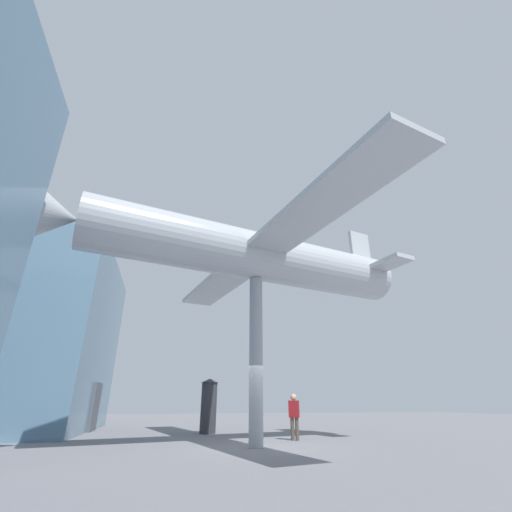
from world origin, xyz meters
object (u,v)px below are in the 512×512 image
suspended_airplane (250,255)px  visitor_person (294,413)px  info_kiosk (209,405)px  support_pylon_central (256,355)px

suspended_airplane → visitor_person: bearing=-61.9°
visitor_person → info_kiosk: 4.87m
suspended_airplane → info_kiosk: 8.03m
support_pylon_central → visitor_person: 3.38m
support_pylon_central → visitor_person: bearing=-46.7°
support_pylon_central → suspended_airplane: (-0.06, 0.26, 3.82)m
support_pylon_central → visitor_person: (1.91, -2.03, -1.91)m
support_pylon_central → suspended_airplane: suspended_airplane is taller
suspended_airplane → visitor_person: 6.48m
visitor_person → suspended_airplane: bearing=70.3°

